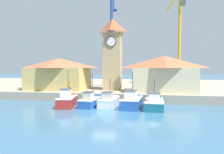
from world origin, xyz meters
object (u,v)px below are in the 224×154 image
Objects in this scene: fishing_boat_left_inner at (109,101)px; port_crane_near at (112,45)px; fishing_boat_left_outer at (91,101)px; dock_worker_near_tower at (69,87)px; fishing_boat_center at (154,103)px; clock_tower at (113,52)px; warehouse_right at (164,73)px; fishing_boat_mid_left at (132,101)px; fishing_boat_far_left at (67,100)px; port_crane_far at (179,48)px; warehouse_left at (59,74)px.

port_crane_near is at bearing 98.92° from fishing_boat_left_inner.
dock_worker_near_tower is at bearing 138.07° from fishing_boat_left_outer.
port_crane_near reaches higher than fishing_boat_center.
clock_tower is at bearing 96.93° from fishing_boat_left_inner.
warehouse_right is at bearing 43.68° from fishing_boat_left_inner.
fishing_boat_mid_left is at bearing -0.39° from fishing_boat_left_outer.
fishing_boat_left_outer is at bearing -89.64° from port_crane_near.
port_crane_far reaches higher than fishing_boat_far_left.
fishing_boat_center is 3.13× the size of dock_worker_near_tower.
fishing_boat_mid_left is at bearing 4.60° from fishing_boat_far_left.
fishing_boat_far_left is at bearing -112.13° from clock_tower.
fishing_boat_far_left reaches higher than fishing_boat_left_inner.
clock_tower is (-4.01, 9.34, 6.69)m from fishing_boat_mid_left.
clock_tower reaches higher than fishing_boat_far_left.
dock_worker_near_tower is (-4.31, 3.87, 1.41)m from fishing_boat_left_outer.
fishing_boat_center is (2.70, -0.33, -0.07)m from fishing_boat_mid_left.
warehouse_right is (8.24, -2.11, -3.45)m from clock_tower.
port_crane_far is (20.95, 12.52, 4.97)m from warehouse_left.
fishing_boat_mid_left reaches higher than fishing_boat_left_inner.
fishing_boat_center is 13.01m from dock_worker_near_tower.
port_crane_near is at bearing 90.36° from fishing_boat_left_outer.
warehouse_right is at bearing -14.36° from clock_tower.
fishing_boat_center is (7.91, -0.37, 0.03)m from fishing_boat_left_outer.
fishing_boat_far_left is 8.10m from fishing_boat_mid_left.
fishing_boat_far_left is at bearing -147.36° from warehouse_right.
port_crane_near is (7.68, 7.58, 5.46)m from warehouse_left.
fishing_boat_mid_left is 8.98m from warehouse_right.
port_crane_near reaches higher than fishing_boat_left_inner.
port_crane_near reaches higher than dock_worker_near_tower.
port_crane_far reaches higher than clock_tower.
port_crane_far is at bearing 57.24° from fishing_boat_left_outer.
fishing_boat_far_left is 4.95m from dock_worker_near_tower.
fishing_boat_mid_left is at bearing -120.31° from warehouse_right.
port_crane_far is (10.88, 20.10, 8.20)m from fishing_boat_left_inner.
clock_tower reaches higher than warehouse_left.
port_crane_near is (-9.53, 8.33, 5.35)m from warehouse_right.
warehouse_left is at bearing 130.46° from dock_worker_near_tower.
port_crane_far is (5.26, 20.83, 8.16)m from fishing_boat_center.
clock_tower is at bearing -137.01° from port_crane_far.
fishing_boat_far_left is 0.24× the size of port_crane_near.
port_crane_near is at bearing -159.56° from port_crane_far.
warehouse_left is at bearing -135.40° from port_crane_near.
dock_worker_near_tower is (3.47, -4.07, -1.82)m from warehouse_left.
fishing_boat_center is at bearing -55.23° from clock_tower.
fishing_boat_left_outer is at bearing 13.42° from fishing_boat_far_left.
port_crane_far is (13.26, 4.94, -0.49)m from port_crane_near.
warehouse_right is at bearing 59.69° from fishing_boat_mid_left.
fishing_boat_mid_left is 0.54× the size of warehouse_left.
dock_worker_near_tower is (-6.59, 3.51, 1.41)m from fishing_boat_left_inner.
warehouse_right is at bearing -105.71° from port_crane_far.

